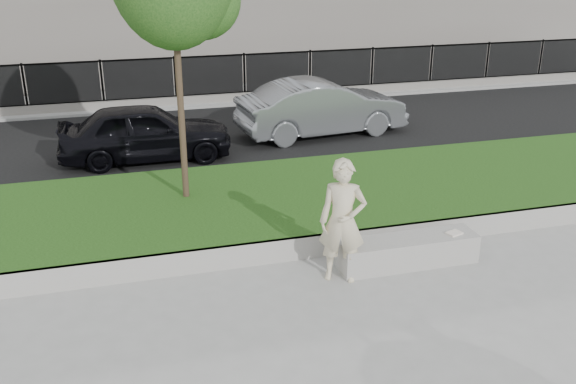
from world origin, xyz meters
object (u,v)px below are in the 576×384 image
object	(u,v)px
car_dark	(146,132)
car_silver	(322,108)
book	(454,233)
man	(343,221)
stone_bench	(408,251)

from	to	relation	value
car_dark	car_silver	distance (m)	4.77
car_dark	car_silver	bearing A→B (deg)	-78.68
book	car_dark	xyz separation A→B (m)	(-4.46, 6.56, 0.24)
man	car_dark	world-z (taller)	man
man	book	distance (m)	2.05
car_silver	book	bearing A→B (deg)	171.71
stone_bench	man	size ratio (longest dim) A/B	1.18
stone_bench	book	size ratio (longest dim) A/B	9.35
stone_bench	man	distance (m)	1.42
book	car_silver	distance (m)	7.46
man	book	xyz separation A→B (m)	(1.99, 0.09, -0.49)
stone_bench	car_dark	distance (m)	7.48
man	car_dark	xyz separation A→B (m)	(-2.48, 6.65, -0.25)
car_dark	book	bearing A→B (deg)	-145.24
stone_bench	car_dark	xyz separation A→B (m)	(-3.68, 6.50, 0.49)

